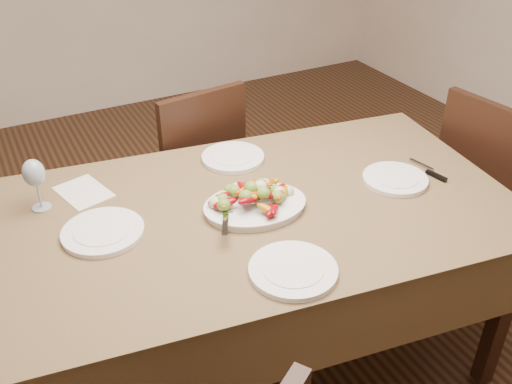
{
  "coord_description": "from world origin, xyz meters",
  "views": [
    {
      "loc": [
        -0.87,
        -1.3,
        1.88
      ],
      "look_at": [
        -0.09,
        0.17,
        0.82
      ],
      "focal_mm": 40.0,
      "sensor_mm": 36.0,
      "label": 1
    }
  ],
  "objects": [
    {
      "name": "serving_platter",
      "position": [
        -0.11,
        0.16,
        0.77
      ],
      "size": [
        0.38,
        0.31,
        0.02
      ],
      "primitive_type": "ellipsoid",
      "rotation": [
        0.0,
        0.0,
        -0.14
      ],
      "color": "white",
      "rests_on": "dining_table"
    },
    {
      "name": "wine_glass",
      "position": [
        -0.76,
        0.52,
        0.86
      ],
      "size": [
        0.08,
        0.08,
        0.2
      ],
      "primitive_type": null,
      "color": "#8C99A5",
      "rests_on": "dining_table"
    },
    {
      "name": "plate_right",
      "position": [
        0.45,
        0.08,
        0.77
      ],
      "size": [
        0.24,
        0.24,
        0.02
      ],
      "primitive_type": "cylinder",
      "color": "white",
      "rests_on": "dining_table"
    },
    {
      "name": "plate_near",
      "position": [
        -0.16,
        -0.19,
        0.77
      ],
      "size": [
        0.27,
        0.27,
        0.02
      ],
      "primitive_type": "cylinder",
      "color": "white",
      "rests_on": "dining_table"
    },
    {
      "name": "roasted_vegetables",
      "position": [
        -0.11,
        0.16,
        0.83
      ],
      "size": [
        0.31,
        0.23,
        0.09
      ],
      "primitive_type": null,
      "rotation": [
        0.0,
        0.0,
        -0.14
      ],
      "color": "maroon",
      "rests_on": "serving_platter"
    },
    {
      "name": "menu_card",
      "position": [
        -0.61,
        0.55,
        0.76
      ],
      "size": [
        0.2,
        0.24,
        0.0
      ],
      "primitive_type": "cube",
      "rotation": [
        0.0,
        0.0,
        0.26
      ],
      "color": "silver",
      "rests_on": "dining_table"
    },
    {
      "name": "table_knife",
      "position": [
        0.62,
        0.08,
        0.76
      ],
      "size": [
        0.06,
        0.2,
        0.01
      ],
      "primitive_type": null,
      "rotation": [
        0.0,
        0.0,
        0.2
      ],
      "color": "#9EA0A8",
      "rests_on": "dining_table"
    },
    {
      "name": "plate_far",
      "position": [
        -0.02,
        0.52,
        0.77
      ],
      "size": [
        0.25,
        0.25,
        0.02
      ],
      "primitive_type": "cylinder",
      "color": "white",
      "rests_on": "dining_table"
    },
    {
      "name": "dining_table",
      "position": [
        -0.09,
        0.17,
        0.38
      ],
      "size": [
        1.97,
        1.29,
        0.76
      ],
      "primitive_type": "cube",
      "rotation": [
        0.0,
        0.0,
        -0.14
      ],
      "color": "brown",
      "rests_on": "ground"
    },
    {
      "name": "chair_far",
      "position": [
        -0.05,
        0.98,
        0.47
      ],
      "size": [
        0.47,
        0.47,
        0.95
      ],
      "primitive_type": null,
      "rotation": [
        0.0,
        0.0,
        3.28
      ],
      "color": "black",
      "rests_on": "ground"
    },
    {
      "name": "chair_right",
      "position": [
        1.16,
        0.16,
        0.47
      ],
      "size": [
        0.47,
        0.47,
        0.95
      ],
      "primitive_type": null,
      "rotation": [
        0.0,
        0.0,
        1.69
      ],
      "color": "black",
      "rests_on": "ground"
    },
    {
      "name": "serving_spoon",
      "position": [
        -0.17,
        0.13,
        0.81
      ],
      "size": [
        0.28,
        0.18,
        0.03
      ],
      "primitive_type": null,
      "rotation": [
        0.0,
        0.0,
        -0.47
      ],
      "color": "#9EA0A8",
      "rests_on": "serving_platter"
    },
    {
      "name": "plate_left",
      "position": [
        -0.61,
        0.26,
        0.77
      ],
      "size": [
        0.27,
        0.27,
        0.02
      ],
      "primitive_type": "cylinder",
      "color": "white",
      "rests_on": "dining_table"
    },
    {
      "name": "floor",
      "position": [
        0.0,
        0.0,
        0.0
      ],
      "size": [
        6.0,
        6.0,
        0.0
      ],
      "primitive_type": "plane",
      "color": "#361F10",
      "rests_on": "ground"
    }
  ]
}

